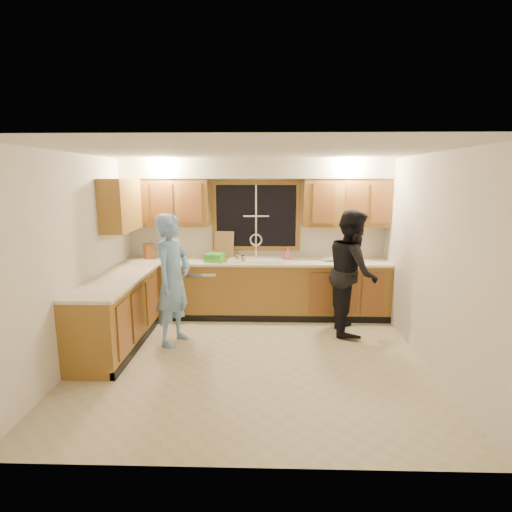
{
  "coord_description": "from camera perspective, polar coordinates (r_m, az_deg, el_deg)",
  "views": [
    {
      "loc": [
        0.18,
        -4.62,
        2.21
      ],
      "look_at": [
        0.03,
        0.65,
        1.18
      ],
      "focal_mm": 28.0,
      "sensor_mm": 36.0,
      "label": 1
    }
  ],
  "objects": [
    {
      "name": "upper_cabinets_right",
      "position": [
        6.48,
        12.77,
        7.42
      ],
      "size": [
        1.35,
        0.33,
        0.75
      ],
      "primitive_type": "cube",
      "color": "olive",
      "rests_on": "wall_back"
    },
    {
      "name": "base_cabinets_back",
      "position": [
        6.46,
        -0.06,
        -4.8
      ],
      "size": [
        4.2,
        0.6,
        0.88
      ],
      "primitive_type": "cube",
      "color": "olive",
      "rests_on": "ground"
    },
    {
      "name": "soffit",
      "position": [
        6.34,
        -0.03,
        12.36
      ],
      "size": [
        4.2,
        0.35,
        0.3
      ],
      "primitive_type": "cube",
      "color": "white",
      "rests_on": "wall_back"
    },
    {
      "name": "ceiling",
      "position": [
        4.63,
        -0.64,
        14.7
      ],
      "size": [
        4.2,
        4.2,
        0.0
      ],
      "primitive_type": "plane",
      "rotation": [
        3.14,
        0.0,
        0.0
      ],
      "color": "silver"
    },
    {
      "name": "countertop_back",
      "position": [
        6.34,
        -0.06,
        -0.83
      ],
      "size": [
        4.2,
        0.63,
        0.04
      ],
      "primitive_type": "cube",
      "color": "#F5E8CE",
      "rests_on": "base_cabinets_back"
    },
    {
      "name": "can_right",
      "position": [
        6.28,
        -2.7,
        -0.18
      ],
      "size": [
        0.08,
        0.08,
        0.13
      ],
      "primitive_type": "cylinder",
      "rotation": [
        0.0,
        0.0,
        -0.07
      ],
      "color": "#BAB08F",
      "rests_on": "countertop_back"
    },
    {
      "name": "can_left",
      "position": [
        6.15,
        -1.84,
        -0.47
      ],
      "size": [
        0.07,
        0.07,
        0.12
      ],
      "primitive_type": "cylinder",
      "rotation": [
        0.0,
        0.0,
        0.13
      ],
      "color": "#BAB08F",
      "rests_on": "countertop_back"
    },
    {
      "name": "soap_bottle",
      "position": [
        6.44,
        4.54,
        0.37
      ],
      "size": [
        0.09,
        0.09,
        0.19
      ],
      "primitive_type": "imported",
      "rotation": [
        0.0,
        0.0,
        0.06
      ],
      "color": "#E15590",
      "rests_on": "countertop_back"
    },
    {
      "name": "upper_cabinets_return",
      "position": [
        6.12,
        -18.75,
        6.91
      ],
      "size": [
        0.33,
        0.9,
        0.75
      ],
      "primitive_type": "cube",
      "color": "olive",
      "rests_on": "wall_left"
    },
    {
      "name": "man",
      "position": [
        5.42,
        -11.79,
        -3.37
      ],
      "size": [
        0.61,
        0.74,
        1.76
      ],
      "primitive_type": "imported",
      "rotation": [
        0.0,
        0.0,
        1.23
      ],
      "color": "#71A1D6",
      "rests_on": "floor"
    },
    {
      "name": "sink",
      "position": [
        6.37,
        -0.06,
        -1.11
      ],
      "size": [
        0.86,
        0.52,
        0.57
      ],
      "color": "white",
      "rests_on": "countertop_back"
    },
    {
      "name": "dish_crate",
      "position": [
        6.28,
        -5.93,
        -0.22
      ],
      "size": [
        0.32,
        0.3,
        0.13
      ],
      "primitive_type": "cube",
      "rotation": [
        0.0,
        0.0,
        -0.18
      ],
      "color": "green",
      "rests_on": "countertop_back"
    },
    {
      "name": "stove",
      "position": [
        5.13,
        -21.54,
        -9.77
      ],
      "size": [
        0.58,
        0.75,
        0.9
      ],
      "primitive_type": "cube",
      "color": "white",
      "rests_on": "floor"
    },
    {
      "name": "window_frame",
      "position": [
        6.54,
        0.01,
        5.74
      ],
      "size": [
        1.44,
        0.03,
        1.14
      ],
      "color": "black",
      "rests_on": "wall_back"
    },
    {
      "name": "wall_back",
      "position": [
        6.59,
        0.01,
        2.71
      ],
      "size": [
        4.2,
        0.0,
        4.2
      ],
      "primitive_type": "plane",
      "rotation": [
        1.57,
        0.0,
        0.0
      ],
      "color": "silver",
      "rests_on": "ground"
    },
    {
      "name": "wall_left",
      "position": [
        5.23,
        -24.25,
        -0.45
      ],
      "size": [
        0.0,
        3.8,
        3.8
      ],
      "primitive_type": "plane",
      "rotation": [
        1.57,
        0.0,
        1.57
      ],
      "color": "silver",
      "rests_on": "ground"
    },
    {
      "name": "woman",
      "position": [
        5.87,
        13.57,
        -2.2
      ],
      "size": [
        0.72,
        0.9,
        1.78
      ],
      "primitive_type": "imported",
      "rotation": [
        0.0,
        0.0,
        1.51
      ],
      "color": "black",
      "rests_on": "floor"
    },
    {
      "name": "cutting_board",
      "position": [
        6.56,
        -4.61,
        1.65
      ],
      "size": [
        0.34,
        0.15,
        0.43
      ],
      "primitive_type": "cube",
      "rotation": [
        -0.21,
        0.0,
        -0.12
      ],
      "color": "tan",
      "rests_on": "countertop_back"
    },
    {
      "name": "dishwasher",
      "position": [
        6.54,
        -7.55,
        -4.98
      ],
      "size": [
        0.6,
        0.56,
        0.82
      ],
      "primitive_type": "cube",
      "color": "white",
      "rests_on": "floor"
    },
    {
      "name": "base_cabinets_left",
      "position": [
        5.63,
        -19.27,
        -7.87
      ],
      "size": [
        0.6,
        1.9,
        0.88
      ],
      "primitive_type": "cube",
      "color": "olive",
      "rests_on": "ground"
    },
    {
      "name": "wall_right",
      "position": [
        5.09,
        23.74,
        -0.71
      ],
      "size": [
        0.0,
        3.8,
        3.8
      ],
      "primitive_type": "plane",
      "rotation": [
        1.57,
        0.0,
        -1.57
      ],
      "color": "silver",
      "rests_on": "ground"
    },
    {
      "name": "floor",
      "position": [
        5.12,
        -0.58,
        -14.47
      ],
      "size": [
        4.2,
        4.2,
        0.0
      ],
      "primitive_type": "plane",
      "color": "#C4B896",
      "rests_on": "ground"
    },
    {
      "name": "knife_block",
      "position": [
        6.69,
        -15.04,
        0.67
      ],
      "size": [
        0.17,
        0.17,
        0.25
      ],
      "primitive_type": "cube",
      "rotation": [
        0.0,
        0.0,
        0.76
      ],
      "color": "#945828",
      "rests_on": "countertop_back"
    },
    {
      "name": "upper_cabinets_left",
      "position": [
        6.56,
        -12.68,
        7.46
      ],
      "size": [
        1.35,
        0.33,
        0.75
      ],
      "primitive_type": "cube",
      "color": "olive",
      "rests_on": "wall_back"
    },
    {
      "name": "countertop_left",
      "position": [
        5.5,
        -19.43,
        -3.33
      ],
      "size": [
        0.63,
        1.9,
        0.04
      ],
      "primitive_type": "cube",
      "color": "#F5E8CE",
      "rests_on": "base_cabinets_left"
    },
    {
      "name": "bowl",
      "position": [
        6.4,
        10.49,
        -0.51
      ],
      "size": [
        0.22,
        0.22,
        0.05
      ],
      "primitive_type": "imported",
      "rotation": [
        0.0,
        0.0,
        -0.16
      ],
      "color": "silver",
      "rests_on": "countertop_back"
    }
  ]
}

